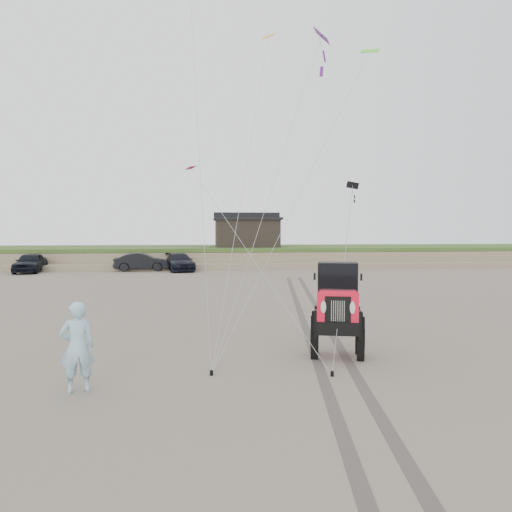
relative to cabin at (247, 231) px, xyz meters
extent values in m
plane|color=#6B6054|center=(-2.00, -37.00, -3.24)|extent=(160.00, 160.00, 0.00)
cube|color=#7A6B54|center=(-2.00, 1.00, -2.54)|extent=(160.00, 12.00, 1.40)
cube|color=#2D4719|center=(-2.00, 1.00, -1.69)|extent=(160.00, 12.00, 0.35)
cube|color=#7A6B54|center=(-2.00, -5.50, -2.99)|extent=(160.00, 3.50, 0.50)
cube|color=black|center=(0.00, 0.00, -0.21)|extent=(6.00, 5.00, 2.60)
cube|color=black|center=(0.00, 0.00, 1.21)|extent=(6.40, 5.40, 0.25)
cube|color=black|center=(0.00, 0.00, 1.59)|extent=(6.40, 1.20, 0.50)
imported|color=black|center=(-17.90, -7.67, -2.45)|extent=(2.08, 4.70, 1.57)
imported|color=black|center=(-9.31, -7.00, -2.50)|extent=(4.56, 1.82, 1.47)
imported|color=black|center=(-6.22, -7.28, -2.52)|extent=(2.96, 5.25, 1.44)
imported|color=#8ACBD6|center=(-6.95, -38.17, -2.29)|extent=(0.80, 0.64, 1.90)
cube|color=#B7164E|center=(-4.77, -29.18, 2.54)|extent=(0.47, 0.54, 0.20)
cube|color=#5CF02A|center=(2.50, -28.66, 7.43)|extent=(0.85, 0.66, 0.31)
cube|color=#621780|center=(0.55, -28.36, 8.07)|extent=(0.93, 1.20, 0.68)
cube|color=#FFAB0D|center=(-1.42, -26.66, 8.60)|extent=(0.61, 0.58, 0.28)
cube|color=black|center=(1.10, -31.01, 1.76)|extent=(0.42, 0.30, 0.30)
cylinder|color=black|center=(-4.16, -37.28, -3.18)|extent=(0.08, 0.08, 0.12)
cylinder|color=black|center=(-1.39, -37.66, -3.18)|extent=(0.08, 0.08, 0.12)
cube|color=#4C443D|center=(-0.40, -29.00, -3.23)|extent=(4.42, 29.74, 0.01)
cube|color=#4C443D|center=(0.40, -29.00, -3.23)|extent=(4.42, 29.74, 0.01)
camera|label=1|loc=(-4.36, -48.74, 0.14)|focal=35.00mm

